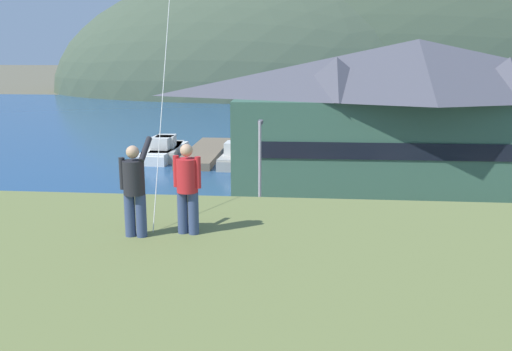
# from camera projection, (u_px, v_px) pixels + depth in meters

# --- Properties ---
(ground_plane) EXTENTS (600.00, 600.00, 0.00)m
(ground_plane) POSITION_uv_depth(u_px,v_px,m) (200.00, 320.00, 22.30)
(ground_plane) COLOR #66604C
(parking_lot_pad) EXTENTS (40.00, 20.00, 0.10)m
(parking_lot_pad) POSITION_uv_depth(u_px,v_px,m) (220.00, 270.00, 27.14)
(parking_lot_pad) COLOR gray
(parking_lot_pad) RESTS_ON ground
(bay_water) EXTENTS (360.00, 84.00, 0.03)m
(bay_water) POSITION_uv_depth(u_px,v_px,m) (281.00, 122.00, 80.59)
(bay_water) COLOR navy
(bay_water) RESTS_ON ground
(far_hill_west_ridge) EXTENTS (106.05, 66.06, 56.12)m
(far_hill_west_ridge) POSITION_uv_depth(u_px,v_px,m) (277.00, 91.00, 136.98)
(far_hill_west_ridge) COLOR #42513D
(far_hill_west_ridge) RESTS_ON ground
(far_hill_east_peak) EXTENTS (142.46, 50.51, 61.58)m
(far_hill_east_peak) POSITION_uv_depth(u_px,v_px,m) (438.00, 94.00, 129.24)
(far_hill_east_peak) COLOR #3D4C38
(far_hill_east_peak) RESTS_ON ground
(harbor_lodge) EXTENTS (26.74, 10.20, 10.80)m
(harbor_lodge) POSITION_uv_depth(u_px,v_px,m) (415.00, 113.00, 40.59)
(harbor_lodge) COLOR #38604C
(harbor_lodge) RESTS_ON ground
(wharf_dock) EXTENTS (3.20, 14.01, 0.70)m
(wharf_dock) POSITION_uv_depth(u_px,v_px,m) (206.00, 153.00, 55.51)
(wharf_dock) COLOR #70604C
(wharf_dock) RESTS_ON ground
(moored_boat_wharfside) EXTENTS (3.11, 8.12, 2.16)m
(moored_boat_wharfside) POSITION_uv_depth(u_px,v_px,m) (164.00, 151.00, 54.12)
(moored_boat_wharfside) COLOR silver
(moored_boat_wharfside) RESTS_ON ground
(moored_boat_outer_mooring) EXTENTS (2.39, 6.60, 2.16)m
(moored_boat_outer_mooring) POSITION_uv_depth(u_px,v_px,m) (235.00, 157.00, 51.14)
(moored_boat_outer_mooring) COLOR #A8A399
(moored_boat_outer_mooring) RESTS_ON ground
(moored_boat_inner_slip) EXTENTS (3.06, 7.70, 2.16)m
(moored_boat_inner_slip) POSITION_uv_depth(u_px,v_px,m) (167.00, 150.00, 54.83)
(moored_boat_inner_slip) COLOR #A8A399
(moored_boat_inner_slip) RESTS_ON ground
(parked_car_front_row_red) EXTENTS (4.26, 2.17, 1.82)m
(parked_car_front_row_red) POSITION_uv_depth(u_px,v_px,m) (37.00, 236.00, 28.83)
(parked_car_front_row_red) COLOR silver
(parked_car_front_row_red) RESTS_ON parking_lot_pad
(parked_car_back_row_left) EXTENTS (4.36, 2.38, 1.82)m
(parked_car_back_row_left) POSITION_uv_depth(u_px,v_px,m) (216.00, 282.00, 23.20)
(parked_car_back_row_left) COLOR silver
(parked_car_back_row_left) RESTS_ON parking_lot_pad
(parked_car_mid_row_far) EXTENTS (4.23, 2.12, 1.82)m
(parked_car_mid_row_far) POSITION_uv_depth(u_px,v_px,m) (376.00, 296.00, 21.94)
(parked_car_mid_row_far) COLOR #B28923
(parked_car_mid_row_far) RESTS_ON parking_lot_pad
(parked_car_lone_by_shed) EXTENTS (4.31, 2.27, 1.82)m
(parked_car_lone_by_shed) POSITION_uv_depth(u_px,v_px,m) (271.00, 240.00, 28.29)
(parked_car_lone_by_shed) COLOR red
(parked_car_lone_by_shed) RESTS_ON parking_lot_pad
(parked_car_mid_row_center) EXTENTS (4.35, 2.37, 1.82)m
(parked_car_mid_row_center) POSITION_uv_depth(u_px,v_px,m) (390.00, 239.00, 28.43)
(parked_car_mid_row_center) COLOR black
(parked_car_mid_row_center) RESTS_ON parking_lot_pad
(parked_car_front_row_end) EXTENTS (4.35, 2.37, 1.82)m
(parked_car_front_row_end) POSITION_uv_depth(u_px,v_px,m) (90.00, 283.00, 23.14)
(parked_car_front_row_end) COLOR #B28923
(parked_car_front_row_end) RESTS_ON parking_lot_pad
(parked_car_front_row_silver) EXTENTS (4.35, 2.37, 1.82)m
(parked_car_front_row_silver) POSITION_uv_depth(u_px,v_px,m) (155.00, 231.00, 29.56)
(parked_car_front_row_silver) COLOR silver
(parked_car_front_row_silver) RESTS_ON parking_lot_pad
(parking_light_pole) EXTENTS (0.24, 0.78, 6.30)m
(parking_light_pole) POSITION_uv_depth(u_px,v_px,m) (260.00, 169.00, 31.60)
(parking_light_pole) COLOR #ADADB2
(parking_light_pole) RESTS_ON parking_lot_pad
(person_kite_flyer) EXTENTS (0.54, 0.65, 1.86)m
(person_kite_flyer) POSITION_uv_depth(u_px,v_px,m) (134.00, 187.00, 10.75)
(person_kite_flyer) COLOR #384770
(person_kite_flyer) RESTS_ON grassy_hill_foreground
(person_companion) EXTENTS (0.54, 0.40, 1.74)m
(person_companion) POSITION_uv_depth(u_px,v_px,m) (187.00, 186.00, 10.92)
(person_companion) COLOR #384770
(person_companion) RESTS_ON grassy_hill_foreground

